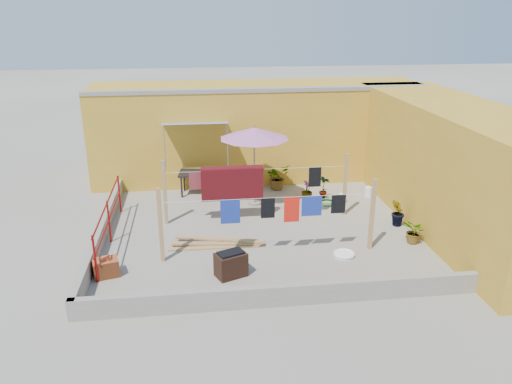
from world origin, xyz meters
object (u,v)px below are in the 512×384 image
Objects in this scene: brazier at (231,264)px; green_hose at (327,202)px; patio_umbrella at (254,134)px; plant_back_a at (277,177)px; outdoor_table at (204,174)px; water_jug_b at (368,192)px; white_basin at (344,254)px; brick_stack at (106,268)px; water_jug_a at (342,198)px.

green_hose is at bearing 51.06° from brazier.
plant_back_a is at bearing 54.03° from patio_umbrella.
outdoor_table is 5.19m from water_jug_b.
patio_umbrella is at bearing -125.97° from plant_back_a.
white_basin reaches higher than green_hose.
white_basin is at bearing -80.85° from plant_back_a.
green_hose is at bearing 31.55° from brick_stack.
water_jug_b is at bearing -20.44° from plant_back_a.
water_jug_a is (0.96, 3.39, 0.10)m from white_basin.
water_jug_a is (4.12, -1.32, -0.51)m from outdoor_table.
water_jug_a is 1.08m from water_jug_b.
white_basin is 0.62× the size of plant_back_a.
outdoor_table is 3.05× the size of green_hose.
outdoor_table is at bearing 94.55° from brazier.
water_jug_a is (3.70, 3.98, -0.14)m from brazier.
plant_back_a is (0.91, 1.26, -1.76)m from patio_umbrella.
outdoor_table reaches higher than brazier.
water_jug_b is (0.98, 0.47, 0.00)m from water_jug_a.
outdoor_table is 2.12× the size of brazier.
outdoor_table is 5.33m from brazier.
water_jug_a is at bearing 47.09° from brazier.
water_jug_a is 2.30m from plant_back_a.
brazier is (-1.04, -4.20, -1.89)m from patio_umbrella.
brick_stack is 6.94m from plant_back_a.
water_jug_b is at bearing 29.02° from brick_stack.
outdoor_table is 5.71m from white_basin.
water_jug_a is at bearing -40.32° from plant_back_a.
water_jug_a is 0.97× the size of water_jug_b.
patio_umbrella reaches higher than water_jug_a.
plant_back_a is (-1.74, 1.48, 0.27)m from water_jug_a.
brick_stack is at bearing -132.43° from plant_back_a.
water_jug_b is 0.41× the size of plant_back_a.
green_hose is at bearing -5.32° from patio_umbrella.
water_jug_b reaches higher than green_hose.
water_jug_b is (1.94, 3.86, 0.10)m from white_basin.
brick_stack is 1.88× the size of water_jug_a.
water_jug_b is 2.92m from plant_back_a.
water_jug_b is at bearing -9.51° from outdoor_table.
brick_stack is 0.76× the size of plant_back_a.
brick_stack reaches higher than green_hose.
green_hose is (-0.47, 0.02, -0.11)m from water_jug_a.
brazier is 6.46m from water_jug_b.
brick_stack is at bearing -148.45° from green_hose.
plant_back_a reaches higher than water_jug_a.
plant_back_a is (-0.79, 4.88, 0.37)m from white_basin.
brick_stack reaches higher than water_jug_a.
brazier is at bearing -128.94° from green_hose.
brazier is at bearing -7.18° from brick_stack.
outdoor_table reaches higher than water_jug_b.
patio_umbrella is 7.31× the size of water_jug_a.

